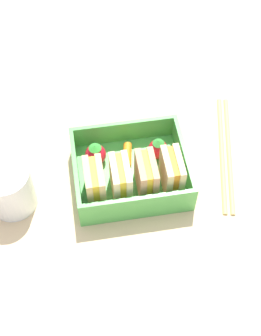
% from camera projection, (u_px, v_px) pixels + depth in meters
% --- Properties ---
extents(ground_plane, '(1.20, 1.20, 0.02)m').
position_uv_depth(ground_plane, '(130.00, 182.00, 0.69)').
color(ground_plane, '#D9B78C').
extents(bento_tray, '(0.16, 0.13, 0.01)m').
position_uv_depth(bento_tray, '(130.00, 176.00, 0.68)').
color(bento_tray, '#4DAC4C').
rests_on(bento_tray, ground_plane).
extents(bento_rim, '(0.16, 0.13, 0.04)m').
position_uv_depth(bento_rim, '(130.00, 166.00, 0.66)').
color(bento_rim, '#4DAC4C').
rests_on(bento_rim, bento_tray).
extents(sandwich_left, '(0.03, 0.05, 0.06)m').
position_uv_depth(sandwich_left, '(172.00, 172.00, 0.64)').
color(sandwich_left, beige).
rests_on(sandwich_left, bento_tray).
extents(sandwich_center_left, '(0.03, 0.05, 0.06)m').
position_uv_depth(sandwich_center_left, '(146.00, 176.00, 0.64)').
color(sandwich_center_left, tan).
rests_on(sandwich_center_left, bento_tray).
extents(sandwich_center, '(0.03, 0.05, 0.06)m').
position_uv_depth(sandwich_center, '(121.00, 179.00, 0.63)').
color(sandwich_center, beige).
rests_on(sandwich_center, bento_tray).
extents(sandwich_center_right, '(0.03, 0.05, 0.06)m').
position_uv_depth(sandwich_center_right, '(95.00, 183.00, 0.63)').
color(sandwich_center_right, '#E1BD7D').
rests_on(sandwich_center_right, bento_tray).
extents(strawberry_left, '(0.03, 0.03, 0.04)m').
position_uv_depth(strawberry_left, '(158.00, 149.00, 0.68)').
color(strawberry_left, red).
rests_on(strawberry_left, bento_tray).
extents(carrot_stick_far_left, '(0.02, 0.04, 0.01)m').
position_uv_depth(carrot_stick_far_left, '(128.00, 155.00, 0.69)').
color(carrot_stick_far_left, orange).
rests_on(carrot_stick_far_left, bento_tray).
extents(strawberry_far_left, '(0.03, 0.03, 0.04)m').
position_uv_depth(strawberry_far_left, '(96.00, 154.00, 0.68)').
color(strawberry_far_left, red).
rests_on(strawberry_far_left, bento_tray).
extents(chopstick_pair, '(0.07, 0.21, 0.01)m').
position_uv_depth(chopstick_pair, '(226.00, 152.00, 0.71)').
color(chopstick_pair, tan).
rests_on(chopstick_pair, ground_plane).
extents(drinking_glass, '(0.07, 0.07, 0.07)m').
position_uv_depth(drinking_glass, '(9.00, 189.00, 0.63)').
color(drinking_glass, white).
rests_on(drinking_glass, ground_plane).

